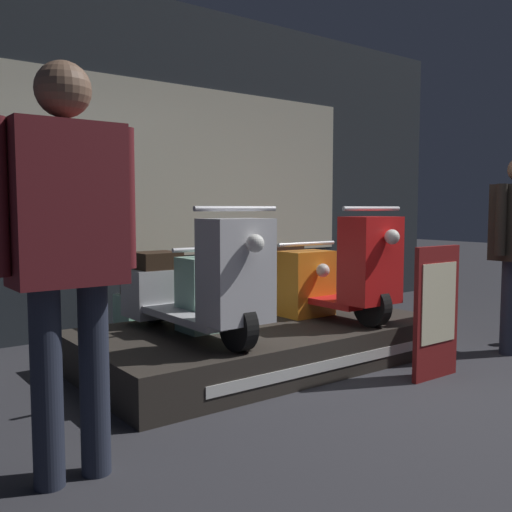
{
  "coord_description": "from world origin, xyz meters",
  "views": [
    {
      "loc": [
        -2.92,
        -1.85,
        1.18
      ],
      "look_at": [
        -0.12,
        1.88,
        0.79
      ],
      "focal_mm": 40.0,
      "sensor_mm": 36.0,
      "label": 1
    }
  ],
  "objects_px": {
    "scooter_display_right": "(324,273)",
    "price_sign_board": "(436,312)",
    "scooter_display_left": "(195,286)",
    "person_left_browsing": "(67,234)",
    "scooter_backrow_0": "(176,311)",
    "scooter_backrow_1": "(269,300)"
  },
  "relations": [
    {
      "from": "scooter_display_left",
      "to": "scooter_backrow_0",
      "type": "bearing_deg",
      "value": 72.74
    },
    {
      "from": "price_sign_board",
      "to": "scooter_display_right",
      "type": "bearing_deg",
      "value": 94.77
    },
    {
      "from": "price_sign_board",
      "to": "person_left_browsing",
      "type": "bearing_deg",
      "value": 179.15
    },
    {
      "from": "scooter_backrow_0",
      "to": "price_sign_board",
      "type": "height_order",
      "value": "price_sign_board"
    },
    {
      "from": "scooter_backrow_0",
      "to": "price_sign_board",
      "type": "xyz_separation_m",
      "value": [
        1.13,
        -1.64,
        0.11
      ]
    },
    {
      "from": "scooter_display_right",
      "to": "price_sign_board",
      "type": "bearing_deg",
      "value": -85.23
    },
    {
      "from": "scooter_display_right",
      "to": "person_left_browsing",
      "type": "relative_size",
      "value": 0.85
    },
    {
      "from": "scooter_display_left",
      "to": "scooter_backrow_0",
      "type": "height_order",
      "value": "scooter_display_left"
    },
    {
      "from": "scooter_display_left",
      "to": "scooter_display_right",
      "type": "height_order",
      "value": "same"
    },
    {
      "from": "scooter_backrow_1",
      "to": "person_left_browsing",
      "type": "bearing_deg",
      "value": -145.7
    },
    {
      "from": "scooter_display_left",
      "to": "scooter_display_right",
      "type": "relative_size",
      "value": 1.0
    },
    {
      "from": "person_left_browsing",
      "to": "price_sign_board",
      "type": "height_order",
      "value": "person_left_browsing"
    },
    {
      "from": "scooter_display_left",
      "to": "scooter_backrow_0",
      "type": "xyz_separation_m",
      "value": [
        0.19,
        0.61,
        -0.29
      ]
    },
    {
      "from": "person_left_browsing",
      "to": "price_sign_board",
      "type": "relative_size",
      "value": 1.94
    },
    {
      "from": "scooter_display_right",
      "to": "scooter_backrow_0",
      "type": "distance_m",
      "value": 1.24
    },
    {
      "from": "scooter_display_right",
      "to": "price_sign_board",
      "type": "relative_size",
      "value": 1.65
    },
    {
      "from": "scooter_backrow_1",
      "to": "scooter_display_left",
      "type": "bearing_deg",
      "value": -151.68
    },
    {
      "from": "scooter_backrow_0",
      "to": "person_left_browsing",
      "type": "relative_size",
      "value": 0.85
    },
    {
      "from": "scooter_display_right",
      "to": "scooter_backrow_1",
      "type": "xyz_separation_m",
      "value": [
        -0.1,
        0.61,
        -0.29
      ]
    },
    {
      "from": "scooter_display_left",
      "to": "price_sign_board",
      "type": "xyz_separation_m",
      "value": [
        1.32,
        -1.02,
        -0.18
      ]
    },
    {
      "from": "scooter_backrow_0",
      "to": "price_sign_board",
      "type": "bearing_deg",
      "value": -55.45
    },
    {
      "from": "scooter_backrow_1",
      "to": "price_sign_board",
      "type": "bearing_deg",
      "value": -83.67
    }
  ]
}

